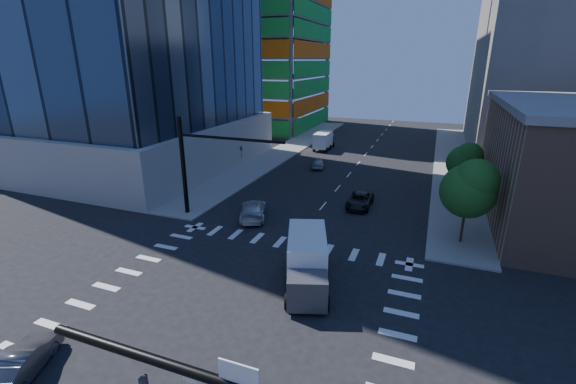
% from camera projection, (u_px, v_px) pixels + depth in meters
% --- Properties ---
extents(ground, '(160.00, 160.00, 0.00)m').
position_uv_depth(ground, '(238.00, 309.00, 22.57)').
color(ground, black).
rests_on(ground, ground).
extents(road_markings, '(20.00, 20.00, 0.01)m').
position_uv_depth(road_markings, '(238.00, 309.00, 22.57)').
color(road_markings, silver).
rests_on(road_markings, ground).
extents(sidewalk_ne, '(5.00, 60.00, 0.15)m').
position_uv_depth(sidewalk_ne, '(453.00, 164.00, 53.65)').
color(sidewalk_ne, gray).
rests_on(sidewalk_ne, ground).
extents(sidewalk_nw, '(5.00, 60.00, 0.15)m').
position_uv_depth(sidewalk_nw, '(286.00, 150.00, 62.11)').
color(sidewalk_nw, gray).
rests_on(sidewalk_nw, ground).
extents(construction_building, '(25.16, 34.50, 70.60)m').
position_uv_depth(construction_building, '(257.00, 4.00, 78.57)').
color(construction_building, gray).
rests_on(construction_building, ground).
extents(bg_building_ne, '(24.00, 30.00, 28.00)m').
position_uv_depth(bg_building_ne, '(568.00, 59.00, 57.48)').
color(bg_building_ne, slate).
rests_on(bg_building_ne, ground).
extents(signal_mast_nw, '(10.20, 0.40, 9.00)m').
position_uv_depth(signal_mast_nw, '(197.00, 159.00, 34.33)').
color(signal_mast_nw, black).
rests_on(signal_mast_nw, sidewalk_nw).
extents(tree_south, '(4.16, 4.16, 6.82)m').
position_uv_depth(tree_south, '(471.00, 188.00, 29.06)').
color(tree_south, '#382316').
rests_on(tree_south, sidewalk_ne).
extents(tree_north, '(3.54, 3.52, 5.78)m').
position_uv_depth(tree_north, '(466.00, 161.00, 39.79)').
color(tree_north, '#382316').
rests_on(tree_north, sidewalk_ne).
extents(car_nb_far, '(2.24, 4.77, 1.32)m').
position_uv_depth(car_nb_far, '(360.00, 200.00, 38.12)').
color(car_nb_far, black).
rests_on(car_nb_far, ground).
extents(car_sb_near, '(4.07, 5.81, 1.56)m').
position_uv_depth(car_sb_near, '(253.00, 209.00, 35.47)').
color(car_sb_near, silver).
rests_on(car_sb_near, ground).
extents(car_sb_mid, '(2.50, 4.25, 1.36)m').
position_uv_depth(car_sb_mid, '(318.00, 163.00, 52.01)').
color(car_sb_mid, '#9A9BA1').
rests_on(car_sb_mid, ground).
extents(car_sb_cross, '(2.98, 4.53, 1.41)m').
position_uv_depth(car_sb_cross, '(22.00, 362.00, 17.64)').
color(car_sb_cross, '#444448').
rests_on(car_sb_cross, ground).
extents(box_truck_near, '(4.46, 6.67, 3.23)m').
position_uv_depth(box_truck_near, '(307.00, 267.00, 24.30)').
color(box_truck_near, black).
rests_on(box_truck_near, ground).
extents(box_truck_far, '(2.30, 5.41, 2.84)m').
position_uv_depth(box_truck_far, '(324.00, 141.00, 62.83)').
color(box_truck_far, black).
rests_on(box_truck_far, ground).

